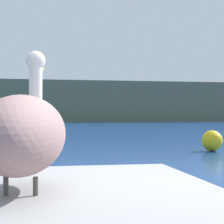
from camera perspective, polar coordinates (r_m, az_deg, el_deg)
hillside_backdrop at (r=68.20m, az=-9.40°, el=1.43°), size 140.00×11.26×6.76m
pelican at (r=2.36m, az=-12.72°, el=-3.04°), size 0.67×1.33×0.89m
fishing_boat_orange at (r=43.11m, az=-13.86°, el=-0.77°), size 5.79×2.71×3.83m
mooring_buoy at (r=12.62m, az=14.29°, el=-4.06°), size 0.65×0.65×0.65m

